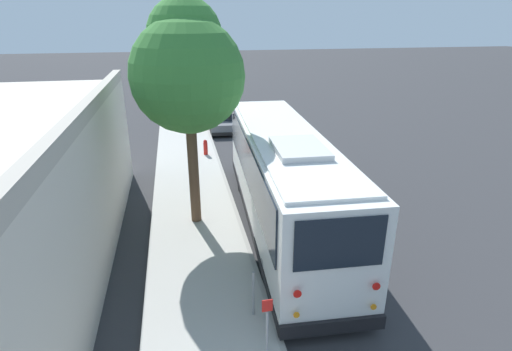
% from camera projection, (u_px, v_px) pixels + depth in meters
% --- Properties ---
extents(ground_plane, '(160.00, 160.00, 0.00)m').
position_uv_depth(ground_plane, '(300.00, 226.00, 14.27)').
color(ground_plane, '#333335').
extents(sidewalk_slab, '(80.00, 3.04, 0.15)m').
position_uv_depth(sidewalk_slab, '(196.00, 235.00, 13.56)').
color(sidewalk_slab, '#B2AFA8').
rests_on(sidewalk_slab, ground).
extents(curb_strip, '(80.00, 0.14, 0.15)m').
position_uv_depth(curb_strip, '(242.00, 230.00, 13.85)').
color(curb_strip, '#9D9A94').
rests_on(curb_strip, ground).
extents(shuttle_bus, '(11.48, 3.09, 3.62)m').
position_uv_depth(shuttle_bus, '(283.00, 175.00, 13.61)').
color(shuttle_bus, white).
rests_on(shuttle_bus, ground).
extents(parked_sedan_gray, '(4.73, 1.99, 1.29)m').
position_uv_depth(parked_sedan_gray, '(223.00, 120.00, 26.45)').
color(parked_sedan_gray, slate).
rests_on(parked_sedan_gray, ground).
extents(parked_sedan_maroon, '(4.49, 1.93, 1.29)m').
position_uv_depth(parked_sedan_maroon, '(212.00, 103.00, 31.78)').
color(parked_sedan_maroon, maroon).
rests_on(parked_sedan_maroon, ground).
extents(parked_sedan_silver, '(4.27, 1.75, 1.31)m').
position_uv_depth(parked_sedan_silver, '(208.00, 90.00, 37.11)').
color(parked_sedan_silver, '#A8AAAF').
rests_on(parked_sedan_silver, ground).
extents(parked_sedan_black, '(4.70, 1.91, 1.27)m').
position_uv_depth(parked_sedan_black, '(204.00, 80.00, 43.53)').
color(parked_sedan_black, black).
rests_on(parked_sedan_black, ground).
extents(street_tree, '(3.64, 3.64, 7.46)m').
position_uv_depth(street_tree, '(187.00, 68.00, 12.51)').
color(street_tree, brown).
rests_on(street_tree, sidewalk_slab).
extents(sign_post_near, '(0.06, 0.22, 1.59)m').
position_uv_depth(sign_post_near, '(267.00, 330.00, 8.19)').
color(sign_post_near, gray).
rests_on(sign_post_near, sidewalk_slab).
extents(sign_post_far, '(0.06, 0.06, 1.23)m').
position_uv_depth(sign_post_far, '(253.00, 294.00, 9.60)').
color(sign_post_far, gray).
rests_on(sign_post_far, sidewalk_slab).
extents(fire_hydrant, '(0.22, 0.22, 0.81)m').
position_uv_depth(fire_hydrant, '(206.00, 147.00, 21.08)').
color(fire_hydrant, red).
rests_on(fire_hydrant, sidewalk_slab).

